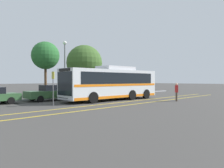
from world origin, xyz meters
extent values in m
plane|color=#423F3D|center=(0.00, 0.00, 0.00)|extent=(220.00, 220.00, 0.00)
cube|color=gold|center=(0.75, -2.66, 0.00)|extent=(30.80, 0.20, 0.01)
cube|color=gold|center=(0.75, -4.47, 0.00)|extent=(30.80, 0.20, 0.01)
cube|color=#99999E|center=(0.75, 5.03, 0.07)|extent=(38.80, 0.36, 0.15)
cube|color=silver|center=(0.75, -0.46, 1.68)|extent=(10.92, 3.14, 2.71)
cube|color=black|center=(0.75, -0.46, 2.20)|extent=(9.41, 3.11, 1.06)
cube|color=orange|center=(0.75, -0.46, 1.55)|extent=(10.70, 3.17, 0.20)
cube|color=orange|center=(0.75, -0.46, 0.44)|extent=(10.70, 3.16, 0.24)
cube|color=black|center=(-4.66, -0.17, 1.72)|extent=(0.16, 2.27, 2.01)
cube|color=black|center=(-4.66, -0.17, 2.88)|extent=(0.13, 1.81, 0.24)
cube|color=silver|center=(1.29, -0.48, 3.22)|extent=(3.88, 2.26, 0.37)
cube|color=black|center=(-4.94, -0.16, 0.55)|extent=(0.14, 1.94, 0.04)
cube|color=black|center=(-4.94, -0.16, 0.35)|extent=(0.14, 1.94, 0.04)
cylinder|color=black|center=(-2.66, -1.52, 0.50)|extent=(1.01, 0.33, 1.00)
cylinder|color=black|center=(-2.53, 0.96, 0.50)|extent=(1.01, 0.33, 1.00)
cylinder|color=black|center=(2.30, -1.78, 0.50)|extent=(1.01, 0.33, 1.00)
cylinder|color=black|center=(2.43, 0.70, 0.50)|extent=(1.01, 0.33, 1.00)
cylinder|color=black|center=(4.57, -1.90, 0.50)|extent=(1.01, 0.33, 1.00)
cylinder|color=black|center=(4.70, 0.58, 0.50)|extent=(1.01, 0.33, 1.00)
cylinder|color=black|center=(-7.89, 2.87, 0.30)|extent=(0.60, 0.21, 0.60)
cylinder|color=black|center=(-7.92, 4.61, 0.30)|extent=(0.60, 0.21, 0.60)
cube|color=#335B33|center=(-3.85, 3.49, 0.64)|extent=(4.88, 1.91, 0.67)
cube|color=black|center=(-3.73, 3.49, 1.26)|extent=(2.07, 1.62, 0.57)
cylinder|color=black|center=(-5.37, 2.69, 0.30)|extent=(0.61, 0.22, 0.60)
cylinder|color=black|center=(-5.32, 4.38, 0.30)|extent=(0.61, 0.22, 0.60)
cylinder|color=black|center=(-2.37, 2.61, 0.30)|extent=(0.61, 0.22, 0.60)
cylinder|color=black|center=(-2.33, 4.30, 0.30)|extent=(0.61, 0.22, 0.60)
cube|color=olive|center=(1.53, 3.78, 0.64)|extent=(4.61, 2.10, 0.68)
cube|color=black|center=(1.64, 3.77, 1.22)|extent=(1.99, 1.71, 0.49)
cylinder|color=black|center=(0.08, 3.03, 0.30)|extent=(0.61, 0.24, 0.60)
cylinder|color=black|center=(0.20, 4.73, 0.30)|extent=(0.61, 0.24, 0.60)
cylinder|color=black|center=(2.86, 2.83, 0.30)|extent=(0.61, 0.24, 0.60)
cylinder|color=black|center=(2.98, 4.53, 0.30)|extent=(0.61, 0.24, 0.60)
cube|color=#335B33|center=(7.53, 3.71, 0.58)|extent=(4.28, 1.80, 0.55)
cube|color=black|center=(7.63, 3.70, 1.09)|extent=(1.82, 1.52, 0.48)
cylinder|color=black|center=(6.20, 2.95, 0.30)|extent=(0.61, 0.22, 0.60)
cylinder|color=black|center=(6.24, 4.54, 0.30)|extent=(0.61, 0.22, 0.60)
cylinder|color=black|center=(8.81, 2.87, 0.30)|extent=(0.61, 0.22, 0.60)
cylinder|color=black|center=(8.86, 4.46, 0.30)|extent=(0.61, 0.22, 0.60)
cylinder|color=brown|center=(4.17, -5.73, 0.42)|extent=(0.14, 0.14, 0.85)
cylinder|color=brown|center=(4.30, -5.62, 0.42)|extent=(0.14, 0.14, 0.85)
cube|color=red|center=(4.24, -5.68, 1.18)|extent=(0.46, 0.44, 0.67)
sphere|color=beige|center=(4.24, -5.68, 1.63)|extent=(0.23, 0.23, 0.23)
cylinder|color=#59595E|center=(-6.02, -0.68, 1.36)|extent=(0.07, 0.07, 2.71)
cube|color=yellow|center=(-6.02, -0.68, 2.38)|extent=(0.05, 0.40, 0.56)
cylinder|color=#59595E|center=(-0.34, 6.36, 3.12)|extent=(0.14, 0.14, 6.24)
sphere|color=silver|center=(-0.34, 6.36, 6.46)|extent=(0.43, 0.43, 0.43)
cylinder|color=#513823|center=(-2.57, 6.87, 1.82)|extent=(0.28, 0.28, 3.64)
sphere|color=#28662D|center=(-2.57, 6.87, 4.81)|extent=(3.13, 3.13, 3.13)
cylinder|color=#513823|center=(3.63, 7.69, 1.27)|extent=(0.28, 0.28, 2.53)
sphere|color=#3D6028|center=(3.63, 7.69, 4.36)|extent=(4.86, 4.86, 4.86)
camera|label=1|loc=(-14.88, -15.89, 2.01)|focal=35.00mm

